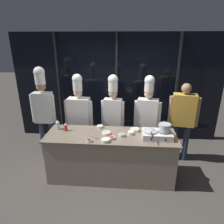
{
  "coord_description": "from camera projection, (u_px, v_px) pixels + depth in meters",
  "views": [
    {
      "loc": [
        0.27,
        -3.26,
        2.55
      ],
      "look_at": [
        0.0,
        0.25,
        1.25
      ],
      "focal_mm": 32.0,
      "sensor_mm": 36.0,
      "label": 1
    }
  ],
  "objects": [
    {
      "name": "prep_bowl_shrimp",
      "position": [
        106.0,
        133.0,
        3.67
      ],
      "size": [
        0.16,
        0.16,
        0.04
      ],
      "color": "white",
      "rests_on": "demo_counter"
    },
    {
      "name": "prep_bowl_garlic",
      "position": [
        105.0,
        140.0,
        3.39
      ],
      "size": [
        0.15,
        0.15,
        0.05
      ],
      "color": "white",
      "rests_on": "demo_counter"
    },
    {
      "name": "prep_bowl_chicken",
      "position": [
        100.0,
        126.0,
        3.92
      ],
      "size": [
        0.12,
        0.12,
        0.05
      ],
      "color": "white",
      "rests_on": "demo_counter"
    },
    {
      "name": "stock_pot",
      "position": [
        165.0,
        128.0,
        3.47
      ],
      "size": [
        0.23,
        0.21,
        0.14
      ],
      "color": "#B7BABF",
      "rests_on": "portable_stove"
    },
    {
      "name": "prep_bowl_bell_pepper",
      "position": [
        112.0,
        138.0,
        3.48
      ],
      "size": [
        0.11,
        0.11,
        0.04
      ],
      "color": "white",
      "rests_on": "demo_counter"
    },
    {
      "name": "window_wall_back",
      "position": [
        116.0,
        89.0,
        5.07
      ],
      "size": [
        5.23,
        0.09,
        2.7
      ],
      "color": "black",
      "rests_on": "ground_plane"
    },
    {
      "name": "prep_bowl_soy_glaze",
      "position": [
        89.0,
        141.0,
        3.38
      ],
      "size": [
        0.09,
        0.09,
        0.04
      ],
      "color": "white",
      "rests_on": "demo_counter"
    },
    {
      "name": "person_guest",
      "position": [
        183.0,
        116.0,
        4.15
      ],
      "size": [
        0.6,
        0.31,
        1.72
      ],
      "rotation": [
        0.0,
        0.0,
        2.98
      ],
      "color": "#2D3856",
      "rests_on": "ground_plane"
    },
    {
      "name": "chef_sous",
      "position": [
        79.0,
        112.0,
        4.3
      ],
      "size": [
        0.61,
        0.26,
        1.88
      ],
      "rotation": [
        0.0,
        0.0,
        3.1
      ],
      "color": "#4C4C51",
      "rests_on": "ground_plane"
    },
    {
      "name": "demo_counter",
      "position": [
        111.0,
        156.0,
        3.8
      ],
      "size": [
        2.39,
        0.75,
        0.9
      ],
      "color": "gray",
      "rests_on": "ground_plane"
    },
    {
      "name": "squeeze_bottle_clear",
      "position": [
        58.0,
        125.0,
        3.84
      ],
      "size": [
        0.07,
        0.07,
        0.19
      ],
      "color": "white",
      "rests_on": "demo_counter"
    },
    {
      "name": "ground_plane",
      "position": [
        111.0,
        175.0,
        3.95
      ],
      "size": [
        24.0,
        24.0,
        0.0
      ],
      "primitive_type": "plane",
      "color": "#47423D"
    },
    {
      "name": "prep_bowl_ginger",
      "position": [
        135.0,
        130.0,
        3.77
      ],
      "size": [
        0.17,
        0.17,
        0.05
      ],
      "color": "white",
      "rests_on": "demo_counter"
    },
    {
      "name": "serving_spoon_slotted",
      "position": [
        95.0,
        137.0,
        3.54
      ],
      "size": [
        0.21,
        0.14,
        0.02
      ],
      "color": "olive",
      "rests_on": "demo_counter"
    },
    {
      "name": "frying_pan",
      "position": [
        151.0,
        130.0,
        3.5
      ],
      "size": [
        0.26,
        0.44,
        0.05
      ],
      "color": "#ADAFB5",
      "rests_on": "portable_stove"
    },
    {
      "name": "chef_line",
      "position": [
        113.0,
        111.0,
        4.23
      ],
      "size": [
        0.49,
        0.23,
        1.87
      ],
      "rotation": [
        0.0,
        0.0,
        3.03
      ],
      "color": "#232326",
      "rests_on": "ground_plane"
    },
    {
      "name": "chef_head",
      "position": [
        43.0,
        105.0,
        4.26
      ],
      "size": [
        0.53,
        0.22,
        2.02
      ],
      "rotation": [
        0.0,
        0.0,
        3.15
      ],
      "color": "#2D3856",
      "rests_on": "ground_plane"
    },
    {
      "name": "portable_stove",
      "position": [
        157.0,
        134.0,
        3.53
      ],
      "size": [
        0.52,
        0.37,
        0.12
      ],
      "color": "silver",
      "rests_on": "demo_counter"
    },
    {
      "name": "prep_bowl_mushrooms",
      "position": [
        122.0,
        135.0,
        3.57
      ],
      "size": [
        0.11,
        0.11,
        0.05
      ],
      "color": "white",
      "rests_on": "demo_counter"
    },
    {
      "name": "chef_pastry",
      "position": [
        147.0,
        113.0,
        4.22
      ],
      "size": [
        0.55,
        0.29,
        1.86
      ],
      "rotation": [
        0.0,
        0.0,
        2.97
      ],
      "color": "#2D3856",
      "rests_on": "ground_plane"
    },
    {
      "name": "prep_bowl_rice",
      "position": [
        131.0,
        133.0,
        3.65
      ],
      "size": [
        0.11,
        0.11,
        0.06
      ],
      "color": "white",
      "rests_on": "demo_counter"
    },
    {
      "name": "squeeze_bottle_chili",
      "position": [
        66.0,
        127.0,
        3.77
      ],
      "size": [
        0.06,
        0.06,
        0.16
      ],
      "color": "red",
      "rests_on": "demo_counter"
    }
  ]
}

